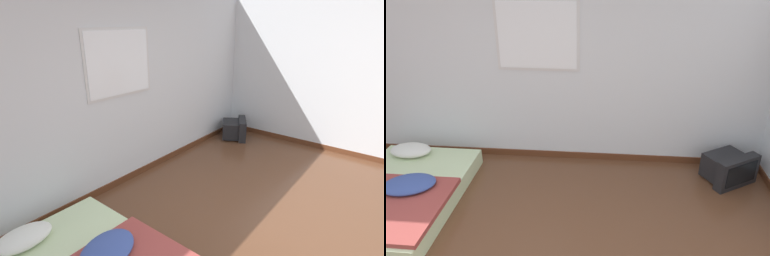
{
  "view_description": "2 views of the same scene",
  "coord_description": "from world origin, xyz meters",
  "views": [
    {
      "loc": [
        -2.34,
        -0.54,
        2.18
      ],
      "look_at": [
        0.52,
        1.7,
        0.87
      ],
      "focal_mm": 28.0,
      "sensor_mm": 36.0,
      "label": 1
    },
    {
      "loc": [
        1.0,
        -1.88,
        2.64
      ],
      "look_at": [
        0.67,
        1.84,
        0.81
      ],
      "focal_mm": 35.0,
      "sensor_mm": 36.0,
      "label": 2
    }
  ],
  "objects": [
    {
      "name": "wall_back",
      "position": [
        0.0,
        2.58,
        1.29
      ],
      "size": [
        8.35,
        0.08,
        2.6
      ],
      "color": "silver",
      "rests_on": "ground_plane"
    },
    {
      "name": "mattress_bed",
      "position": [
        -1.31,
        1.37,
        0.13
      ],
      "size": [
        1.29,
        1.87,
        0.34
      ],
      "color": "beige",
      "rests_on": "ground_plane"
    },
    {
      "name": "crt_tv",
      "position": [
        2.49,
        2.17,
        0.18
      ],
      "size": [
        0.68,
        0.65,
        0.38
      ],
      "color": "black",
      "rests_on": "ground_plane"
    }
  ]
}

